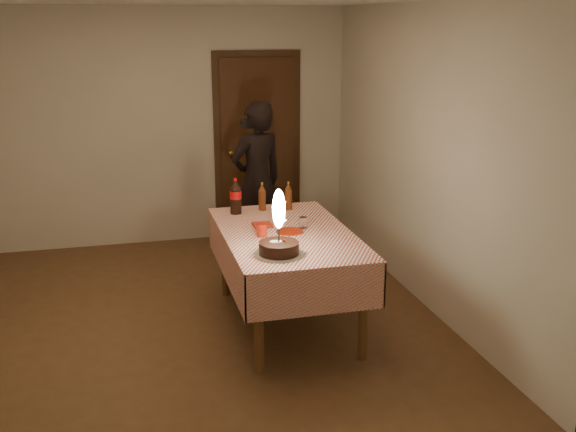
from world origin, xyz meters
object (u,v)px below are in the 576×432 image
at_px(clear_cup, 303,222).
at_px(amber_bottle_right, 288,196).
at_px(red_plate, 290,231).
at_px(red_cup, 262,230).
at_px(photographer, 257,181).
at_px(dining_table, 286,244).
at_px(amber_bottle_left, 262,197).
at_px(cola_bottle, 236,197).
at_px(birthday_cake, 279,240).

xyz_separation_m(clear_cup, amber_bottle_right, (0.02, 0.58, 0.07)).
relative_size(red_plate, clear_cup, 2.44).
bearing_deg(red_cup, photographer, 79.35).
bearing_deg(amber_bottle_right, dining_table, -105.74).
height_order(red_plate, clear_cup, clear_cup).
bearing_deg(amber_bottle_left, red_cup, -102.58).
distance_m(red_plate, clear_cup, 0.16).
bearing_deg(dining_table, red_cup, -165.07).
bearing_deg(cola_bottle, red_cup, -83.26).
height_order(birthday_cake, amber_bottle_left, birthday_cake).
xyz_separation_m(dining_table, birthday_cake, (-0.19, -0.51, 0.22)).
bearing_deg(photographer, red_plate, -92.97).
bearing_deg(red_cup, clear_cup, 19.52).
xyz_separation_m(cola_bottle, amber_bottle_right, (0.48, 0.02, -0.03)).
relative_size(red_cup, photographer, 0.06).
height_order(cola_bottle, amber_bottle_left, cola_bottle).
height_order(birthday_cake, photographer, photographer).
xyz_separation_m(clear_cup, cola_bottle, (-0.46, 0.56, 0.11)).
bearing_deg(amber_bottle_right, cola_bottle, -177.88).
height_order(birthday_cake, red_cup, birthday_cake).
relative_size(red_cup, amber_bottle_right, 0.39).
distance_m(clear_cup, amber_bottle_left, 0.65).
relative_size(red_plate, cola_bottle, 0.69).
xyz_separation_m(birthday_cake, red_cup, (-0.03, 0.46, -0.06)).
distance_m(amber_bottle_left, photographer, 1.02).
bearing_deg(amber_bottle_left, birthday_cake, -96.53).
distance_m(clear_cup, photographer, 1.61).
height_order(dining_table, red_cup, red_cup).
bearing_deg(amber_bottle_right, clear_cup, -92.23).
bearing_deg(cola_bottle, clear_cup, -50.64).
height_order(clear_cup, amber_bottle_left, amber_bottle_left).
bearing_deg(clear_cup, photographer, 91.72).
distance_m(amber_bottle_left, amber_bottle_right, 0.24).
bearing_deg(clear_cup, dining_table, -154.77).
relative_size(dining_table, amber_bottle_left, 6.75).
bearing_deg(photographer, clear_cup, -88.28).
bearing_deg(amber_bottle_right, red_cup, -119.33).
xyz_separation_m(dining_table, cola_bottle, (-0.30, 0.64, 0.26)).
bearing_deg(birthday_cake, cola_bottle, 95.48).
height_order(red_plate, amber_bottle_left, amber_bottle_left).
bearing_deg(birthday_cake, photographer, 82.24).
bearing_deg(cola_bottle, birthday_cake, -84.52).
xyz_separation_m(red_plate, cola_bottle, (-0.32, 0.64, 0.15)).
bearing_deg(cola_bottle, red_plate, -63.34).
bearing_deg(dining_table, amber_bottle_left, 94.18).
bearing_deg(photographer, amber_bottle_left, -99.21).
bearing_deg(red_plate, dining_table, 165.67).
bearing_deg(clear_cup, red_cup, -160.48).
xyz_separation_m(red_cup, cola_bottle, (-0.08, 0.69, 0.10)).
height_order(birthday_cake, red_plate, birthday_cake).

